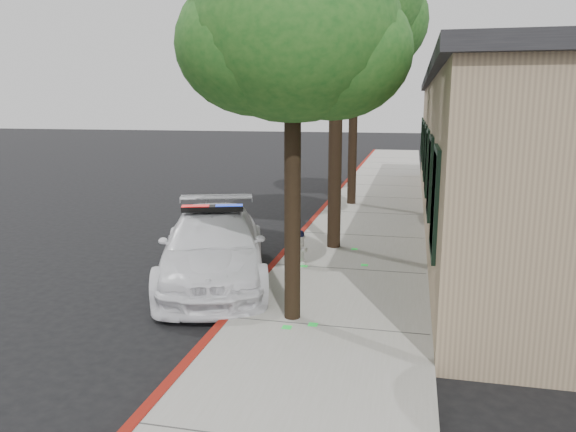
{
  "coord_description": "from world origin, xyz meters",
  "views": [
    {
      "loc": [
        2.81,
        -7.78,
        3.44
      ],
      "look_at": [
        0.4,
        2.9,
        1.21
      ],
      "focal_mm": 34.55,
      "sensor_mm": 36.0,
      "label": 1
    }
  ],
  "objects_px": {
    "street_tree_near": "(293,39)",
    "police_car": "(213,247)",
    "street_tree_mid": "(338,10)",
    "clapboard_building": "(555,151)",
    "fire_hydrant": "(298,246)",
    "street_tree_far": "(356,58)"
  },
  "relations": [
    {
      "from": "street_tree_far",
      "to": "clapboard_building",
      "type": "bearing_deg",
      "value": -14.66
    },
    {
      "from": "street_tree_near",
      "to": "street_tree_mid",
      "type": "xyz_separation_m",
      "value": [
        0.02,
        4.53,
        1.09
      ]
    },
    {
      "from": "street_tree_near",
      "to": "street_tree_mid",
      "type": "height_order",
      "value": "street_tree_mid"
    },
    {
      "from": "clapboard_building",
      "to": "fire_hydrant",
      "type": "distance_m",
      "value": 8.64
    },
    {
      "from": "fire_hydrant",
      "to": "police_car",
      "type": "bearing_deg",
      "value": -121.02
    },
    {
      "from": "street_tree_mid",
      "to": "clapboard_building",
      "type": "bearing_deg",
      "value": 37.29
    },
    {
      "from": "clapboard_building",
      "to": "fire_hydrant",
      "type": "xyz_separation_m",
      "value": [
        -6.14,
        -5.87,
        -1.6
      ]
    },
    {
      "from": "clapboard_building",
      "to": "street_tree_near",
      "type": "relative_size",
      "value": 3.73
    },
    {
      "from": "police_car",
      "to": "street_tree_near",
      "type": "bearing_deg",
      "value": -61.25
    },
    {
      "from": "police_car",
      "to": "street_tree_far",
      "type": "bearing_deg",
      "value": 59.81
    },
    {
      "from": "street_tree_mid",
      "to": "police_car",
      "type": "bearing_deg",
      "value": -126.8
    },
    {
      "from": "fire_hydrant",
      "to": "street_tree_far",
      "type": "distance_m",
      "value": 8.57
    },
    {
      "from": "clapboard_building",
      "to": "street_tree_mid",
      "type": "relative_size",
      "value": 2.99
    },
    {
      "from": "clapboard_building",
      "to": "street_tree_near",
      "type": "bearing_deg",
      "value": -122.57
    },
    {
      "from": "street_tree_mid",
      "to": "street_tree_far",
      "type": "xyz_separation_m",
      "value": [
        -0.19,
        5.77,
        -0.56
      ]
    },
    {
      "from": "police_car",
      "to": "street_tree_near",
      "type": "relative_size",
      "value": 0.93
    },
    {
      "from": "police_car",
      "to": "street_tree_near",
      "type": "distance_m",
      "value": 4.52
    },
    {
      "from": "clapboard_building",
      "to": "street_tree_far",
      "type": "distance_m",
      "value": 6.57
    },
    {
      "from": "police_car",
      "to": "street_tree_mid",
      "type": "xyz_separation_m",
      "value": [
        2.0,
        2.67,
        4.71
      ]
    },
    {
      "from": "fire_hydrant",
      "to": "clapboard_building",
      "type": "bearing_deg",
      "value": 66.69
    },
    {
      "from": "clapboard_building",
      "to": "street_tree_far",
      "type": "xyz_separation_m",
      "value": [
        -5.78,
        1.51,
        2.73
      ]
    },
    {
      "from": "street_tree_near",
      "to": "police_car",
      "type": "bearing_deg",
      "value": 136.85
    }
  ]
}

